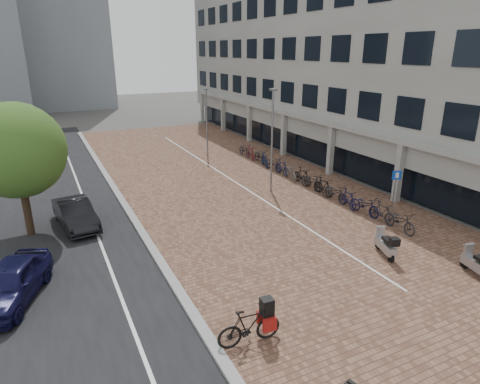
% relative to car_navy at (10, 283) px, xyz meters
% --- Properties ---
extents(ground, '(140.00, 140.00, 0.00)m').
position_rel_car_navy_xyz_m(ground, '(10.34, -2.58, -0.69)').
color(ground, '#474442').
rests_on(ground, ground).
extents(plaza_brick, '(14.50, 42.00, 0.04)m').
position_rel_car_navy_xyz_m(plaza_brick, '(12.34, 9.42, -0.68)').
color(plaza_brick, brown).
rests_on(plaza_brick, ground).
extents(street_asphalt, '(8.00, 50.00, 0.03)m').
position_rel_car_navy_xyz_m(street_asphalt, '(1.34, 9.42, -0.69)').
color(street_asphalt, black).
rests_on(street_asphalt, ground).
extents(curb, '(0.35, 42.00, 0.14)m').
position_rel_car_navy_xyz_m(curb, '(5.24, 9.42, -0.62)').
color(curb, gray).
rests_on(curb, ground).
extents(lane_line, '(0.12, 44.00, 0.00)m').
position_rel_car_navy_xyz_m(lane_line, '(3.34, 9.42, -0.67)').
color(lane_line, white).
rests_on(lane_line, street_asphalt).
extents(parking_line, '(0.10, 30.00, 0.00)m').
position_rel_car_navy_xyz_m(parking_line, '(12.54, 9.42, -0.66)').
color(parking_line, white).
rests_on(parking_line, plaza_brick).
extents(office_building, '(8.40, 40.00, 15.00)m').
position_rel_car_navy_xyz_m(office_building, '(23.30, 13.42, 7.75)').
color(office_building, '#9E9E99').
rests_on(office_building, ground).
extents(car_navy, '(3.06, 4.39, 1.39)m').
position_rel_car_navy_xyz_m(car_navy, '(0.00, 0.00, 0.00)').
color(car_navy, black).
rests_on(car_navy, ground).
extents(car_dark, '(1.95, 4.19, 1.33)m').
position_rel_car_navy_xyz_m(car_dark, '(2.60, 5.69, -0.03)').
color(car_dark, black).
rests_on(car_dark, ground).
extents(hero_bike, '(2.00, 0.71, 1.39)m').
position_rel_car_navy_xyz_m(hero_bike, '(6.26, -5.50, -0.08)').
color(hero_bike, black).
rests_on(hero_bike, ground).
extents(scooter_front, '(1.00, 1.70, 1.12)m').
position_rel_car_navy_xyz_m(scooter_front, '(13.84, -3.15, -0.14)').
color(scooter_front, '#9FA0A4').
rests_on(scooter_front, ground).
extents(scooter_back, '(0.86, 1.69, 1.11)m').
position_rel_car_navy_xyz_m(scooter_back, '(15.74, -5.92, -0.14)').
color(scooter_back, gray).
rests_on(scooter_back, ground).
extents(parking_sign, '(0.46, 0.20, 2.27)m').
position_rel_car_navy_xyz_m(parking_sign, '(17.84, 0.37, 0.81)').
color(parking_sign, slate).
rests_on(parking_sign, ground).
extents(lamp_near, '(0.12, 0.12, 6.02)m').
position_rel_car_navy_xyz_m(lamp_near, '(13.76, 6.16, 2.32)').
color(lamp_near, gray).
rests_on(lamp_near, ground).
extents(lamp_far, '(0.12, 0.12, 5.26)m').
position_rel_car_navy_xyz_m(lamp_far, '(13.63, 16.13, 1.93)').
color(lamp_far, slate).
rests_on(lamp_far, ground).
extents(street_tree, '(4.20, 4.20, 6.10)m').
position_rel_car_navy_xyz_m(street_tree, '(0.69, 5.77, 3.19)').
color(street_tree, '#382619').
rests_on(street_tree, ground).
extents(bike_row, '(1.24, 18.11, 1.05)m').
position_rel_car_navy_xyz_m(bike_row, '(16.19, 6.47, -0.17)').
color(bike_row, black).
rests_on(bike_row, ground).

